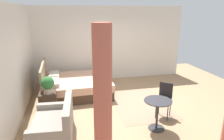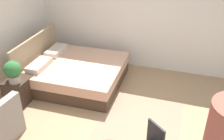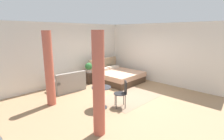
% 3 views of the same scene
% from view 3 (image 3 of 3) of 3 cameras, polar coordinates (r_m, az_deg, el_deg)
% --- Properties ---
extents(ground_plane, '(8.20, 8.87, 0.02)m').
position_cam_3_polar(ground_plane, '(6.86, 3.54, -8.41)').
color(ground_plane, '#9E7A56').
extents(wall_back, '(8.20, 0.12, 2.83)m').
position_cam_3_polar(wall_back, '(8.68, -11.16, 5.57)').
color(wall_back, silver).
rests_on(wall_back, ground).
extents(wall_right, '(0.12, 5.87, 2.83)m').
position_cam_3_polar(wall_right, '(8.60, 15.20, 5.30)').
color(wall_right, silver).
rests_on(wall_right, ground).
extents(area_rug, '(2.26, 1.53, 0.01)m').
position_cam_3_polar(area_rug, '(6.66, 5.80, -8.98)').
color(area_rug, '#93755B').
rests_on(area_rug, ground).
extents(bed, '(1.96, 2.15, 1.07)m').
position_cam_3_polar(bed, '(8.59, 1.63, -1.97)').
color(bed, '#473323').
rests_on(bed, ground).
extents(couch, '(1.35, 0.91, 0.82)m').
position_cam_3_polar(couch, '(7.54, -14.26, -4.51)').
color(couch, gray).
rests_on(couch, ground).
extents(nightstand, '(0.53, 0.45, 0.53)m').
position_cam_3_polar(nightstand, '(8.45, -7.21, -2.42)').
color(nightstand, '#38281E').
rests_on(nightstand, ground).
extents(potted_plant, '(0.34, 0.34, 0.47)m').
position_cam_3_polar(potted_plant, '(8.25, -7.71, 0.96)').
color(potted_plant, tan).
rests_on(potted_plant, nightstand).
extents(balcony_table, '(0.63, 0.63, 0.72)m').
position_cam_3_polar(balcony_table, '(5.62, -3.54, -7.74)').
color(balcony_table, '#2D2D33').
rests_on(balcony_table, ground).
extents(cafe_chair_near_window, '(0.59, 0.59, 0.88)m').
position_cam_3_polar(cafe_chair_near_window, '(5.68, 3.56, -7.10)').
color(cafe_chair_near_window, black).
rests_on(cafe_chair_near_window, ground).
extents(curtain_left, '(0.28, 0.28, 2.49)m').
position_cam_3_polar(curtain_left, '(4.00, -4.46, -4.99)').
color(curtain_left, '#C15B47').
rests_on(curtain_left, ground).
extents(curtain_right, '(0.29, 0.29, 2.49)m').
position_cam_3_polar(curtain_right, '(6.05, -20.10, 0.34)').
color(curtain_right, '#C15B47').
rests_on(curtain_right, ground).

